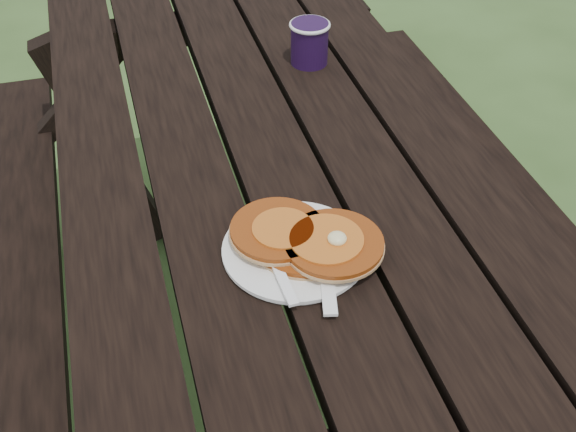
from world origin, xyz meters
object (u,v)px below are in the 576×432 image
object	(u,v)px
coffee_cup	(310,40)
plate	(295,251)
pancake_stack	(307,239)
picnic_table	(270,283)

from	to	relation	value
coffee_cup	plate	bearing A→B (deg)	-109.01
pancake_stack	picnic_table	bearing A→B (deg)	87.20
plate	coffee_cup	bearing A→B (deg)	70.99
plate	picnic_table	bearing A→B (deg)	83.78
plate	coffee_cup	world-z (taller)	coffee_cup
picnic_table	plate	bearing A→B (deg)	-96.22
picnic_table	pancake_stack	distance (m)	0.51
plate	pancake_stack	distance (m)	0.03
picnic_table	coffee_cup	bearing A→B (deg)	57.67
picnic_table	coffee_cup	world-z (taller)	coffee_cup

